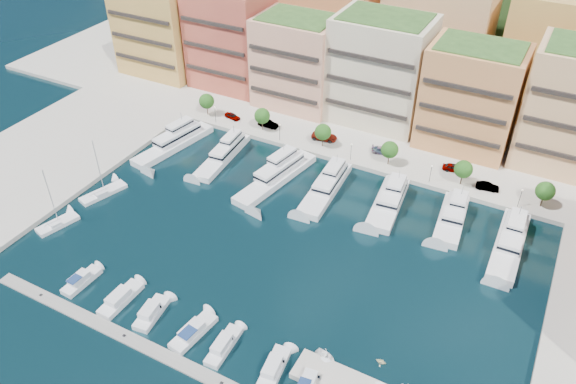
% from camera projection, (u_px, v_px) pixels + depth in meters
% --- Properties ---
extents(ground, '(400.00, 400.00, 0.00)m').
position_uv_depth(ground, '(284.00, 246.00, 103.73)').
color(ground, black).
rests_on(ground, ground).
extents(north_quay, '(220.00, 64.00, 2.00)m').
position_uv_depth(north_quay, '(396.00, 106.00, 147.61)').
color(north_quay, '#9E998E').
rests_on(north_quay, ground).
extents(west_quay, '(34.00, 76.00, 2.00)m').
position_uv_depth(west_quay, '(15.00, 178.00, 121.39)').
color(west_quay, '#9E998E').
rests_on(west_quay, ground).
extents(hillside, '(240.00, 40.00, 58.00)m').
position_uv_depth(hillside, '(445.00, 44.00, 181.59)').
color(hillside, '#253C18').
rests_on(hillside, ground).
extents(south_pontoon, '(72.00, 2.20, 0.35)m').
position_uv_depth(south_pontoon, '(171.00, 360.00, 83.62)').
color(south_pontoon, gray).
rests_on(south_pontoon, ground).
extents(apartment_0, '(22.00, 16.50, 24.80)m').
position_uv_depth(apartment_0, '(160.00, 29.00, 155.99)').
color(apartment_0, '#D49C4D').
rests_on(apartment_0, north_quay).
extents(apartment_1, '(20.00, 16.50, 26.80)m').
position_uv_depth(apartment_1, '(231.00, 37.00, 148.53)').
color(apartment_1, '#C05940').
rests_on(apartment_1, north_quay).
extents(apartment_2, '(20.00, 15.50, 22.80)m').
position_uv_depth(apartment_2, '(298.00, 62.00, 140.41)').
color(apartment_2, '#E49F7F').
rests_on(apartment_2, north_quay).
extents(apartment_3, '(22.00, 16.50, 25.80)m').
position_uv_depth(apartment_3, '(380.00, 70.00, 133.03)').
color(apartment_3, beige).
rests_on(apartment_3, north_quay).
extents(apartment_4, '(20.00, 15.50, 23.80)m').
position_uv_depth(apartment_4, '(471.00, 97.00, 123.93)').
color(apartment_4, '#C48249').
rests_on(apartment_4, north_quay).
extents(backblock_0, '(26.00, 18.00, 30.00)m').
position_uv_depth(backblock_0, '(239.00, 0.00, 167.24)').
color(backblock_0, beige).
rests_on(backblock_0, north_quay).
extents(backblock_1, '(26.00, 18.00, 30.00)m').
position_uv_depth(backblock_1, '(331.00, 17.00, 155.95)').
color(backblock_1, '#C48249').
rests_on(backblock_1, north_quay).
extents(backblock_2, '(26.00, 18.00, 30.00)m').
position_uv_depth(backblock_2, '(437.00, 36.00, 144.66)').
color(backblock_2, tan).
rests_on(backblock_2, north_quay).
extents(backblock_3, '(26.00, 18.00, 30.00)m').
position_uv_depth(backblock_3, '(561.00, 58.00, 133.37)').
color(backblock_3, '#D49C4D').
rests_on(backblock_3, north_quay).
extents(tree_0, '(3.80, 3.80, 5.65)m').
position_uv_depth(tree_0, '(207.00, 101.00, 139.66)').
color(tree_0, '#473323').
rests_on(tree_0, north_quay).
extents(tree_1, '(3.80, 3.80, 5.65)m').
position_uv_depth(tree_1, '(262.00, 116.00, 133.64)').
color(tree_1, '#473323').
rests_on(tree_1, north_quay).
extents(tree_2, '(3.80, 3.80, 5.65)m').
position_uv_depth(tree_2, '(323.00, 132.00, 127.62)').
color(tree_2, '#473323').
rests_on(tree_2, north_quay).
extents(tree_3, '(3.80, 3.80, 5.65)m').
position_uv_depth(tree_3, '(390.00, 150.00, 121.59)').
color(tree_3, '#473323').
rests_on(tree_3, north_quay).
extents(tree_4, '(3.80, 3.80, 5.65)m').
position_uv_depth(tree_4, '(463.00, 169.00, 115.57)').
color(tree_4, '#473323').
rests_on(tree_4, north_quay).
extents(tree_5, '(3.80, 3.80, 5.65)m').
position_uv_depth(tree_5, '(545.00, 191.00, 109.55)').
color(tree_5, '#473323').
rests_on(tree_5, north_quay).
extents(lamppost_0, '(0.30, 0.30, 4.20)m').
position_uv_depth(lamppost_0, '(215.00, 112.00, 137.07)').
color(lamppost_0, black).
rests_on(lamppost_0, north_quay).
extents(lamppost_1, '(0.30, 0.30, 4.20)m').
position_uv_depth(lamppost_1, '(280.00, 130.00, 130.30)').
color(lamppost_1, black).
rests_on(lamppost_1, north_quay).
extents(lamppost_2, '(0.30, 0.30, 4.20)m').
position_uv_depth(lamppost_2, '(351.00, 149.00, 123.52)').
color(lamppost_2, black).
rests_on(lamppost_2, north_quay).
extents(lamppost_3, '(0.30, 0.30, 4.20)m').
position_uv_depth(lamppost_3, '(431.00, 171.00, 116.75)').
color(lamppost_3, black).
rests_on(lamppost_3, north_quay).
extents(lamppost_4, '(0.30, 0.30, 4.20)m').
position_uv_depth(lamppost_4, '(521.00, 195.00, 109.98)').
color(lamppost_4, black).
rests_on(lamppost_4, north_quay).
extents(yacht_0, '(8.18, 22.45, 7.30)m').
position_uv_depth(yacht_0, '(176.00, 141.00, 131.06)').
color(yacht_0, silver).
rests_on(yacht_0, ground).
extents(yacht_1, '(5.69, 19.94, 7.30)m').
position_uv_depth(yacht_1, '(224.00, 154.00, 127.04)').
color(yacht_1, silver).
rests_on(yacht_1, ground).
extents(yacht_2, '(8.47, 23.71, 7.30)m').
position_uv_depth(yacht_2, '(278.00, 174.00, 120.26)').
color(yacht_2, silver).
rests_on(yacht_2, ground).
extents(yacht_3, '(5.99, 20.33, 7.30)m').
position_uv_depth(yacht_3, '(327.00, 185.00, 117.20)').
color(yacht_3, silver).
rests_on(yacht_3, ground).
extents(yacht_4, '(6.89, 18.10, 7.30)m').
position_uv_depth(yacht_4, '(389.00, 201.00, 113.03)').
color(yacht_4, silver).
rests_on(yacht_4, ground).
extents(yacht_5, '(6.26, 15.95, 7.30)m').
position_uv_depth(yacht_5, '(452.00, 216.00, 108.93)').
color(yacht_5, silver).
rests_on(yacht_5, ground).
extents(yacht_6, '(5.14, 20.37, 7.30)m').
position_uv_depth(yacht_6, '(510.00, 241.00, 103.15)').
color(yacht_6, silver).
rests_on(yacht_6, ground).
extents(cruiser_1, '(2.71, 7.41, 2.66)m').
position_uv_depth(cruiser_1, '(81.00, 281.00, 95.83)').
color(cruiser_1, silver).
rests_on(cruiser_1, ground).
extents(cruiser_2, '(2.91, 8.51, 2.55)m').
position_uv_depth(cruiser_2, '(121.00, 299.00, 92.57)').
color(cruiser_2, silver).
rests_on(cruiser_2, ground).
extents(cruiser_3, '(3.67, 7.70, 2.55)m').
position_uv_depth(cruiser_3, '(151.00, 313.00, 90.15)').
color(cruiser_3, silver).
rests_on(cruiser_3, ground).
extents(cruiser_4, '(3.80, 8.79, 2.66)m').
position_uv_depth(cruiser_4, '(193.00, 332.00, 87.03)').
color(cruiser_4, silver).
rests_on(cruiser_4, ground).
extents(cruiser_5, '(2.82, 8.08, 2.55)m').
position_uv_depth(cruiser_5, '(223.00, 346.00, 84.95)').
color(cruiser_5, silver).
rests_on(cruiser_5, ground).
extents(cruiser_6, '(3.57, 8.22, 2.55)m').
position_uv_depth(cruiser_6, '(274.00, 369.00, 81.67)').
color(cruiser_6, silver).
rests_on(cruiser_6, ground).
extents(sailboat_0, '(4.88, 8.45, 13.20)m').
position_uv_depth(sailboat_0, '(58.00, 224.00, 108.31)').
color(sailboat_0, silver).
rests_on(sailboat_0, ground).
extents(sailboat_1, '(5.64, 10.20, 13.20)m').
position_uv_depth(sailboat_1, '(103.00, 193.00, 116.35)').
color(sailboat_1, silver).
rests_on(sailboat_1, ground).
extents(tender_1, '(1.65, 1.43, 0.86)m').
position_uv_depth(tender_1, '(381.00, 361.00, 82.87)').
color(tender_1, beige).
rests_on(tender_1, ground).
extents(tender_0, '(4.26, 3.58, 0.75)m').
position_uv_depth(tender_0, '(326.00, 357.00, 83.55)').
color(tender_0, white).
rests_on(tender_0, ground).
extents(car_0, '(4.50, 2.43, 1.45)m').
position_uv_depth(car_0, '(232.00, 116.00, 139.76)').
color(car_0, gray).
rests_on(car_0, north_quay).
extents(car_1, '(5.09, 1.86, 1.66)m').
position_uv_depth(car_1, '(268.00, 124.00, 136.44)').
color(car_1, gray).
rests_on(car_1, north_quay).
extents(car_2, '(6.37, 3.69, 1.67)m').
position_uv_depth(car_2, '(324.00, 136.00, 131.69)').
color(car_2, gray).
rests_on(car_2, north_quay).
extents(car_3, '(5.43, 3.21, 1.48)m').
position_uv_depth(car_3, '(383.00, 150.00, 126.99)').
color(car_3, gray).
rests_on(car_3, north_quay).
extents(car_4, '(4.99, 2.75, 1.61)m').
position_uv_depth(car_4, '(454.00, 168.00, 121.29)').
color(car_4, gray).
rests_on(car_4, north_quay).
extents(car_5, '(4.85, 2.31, 1.53)m').
position_uv_depth(car_5, '(488.00, 187.00, 115.79)').
color(car_5, gray).
rests_on(car_5, north_quay).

